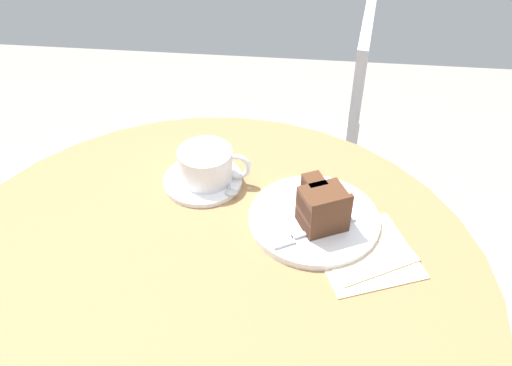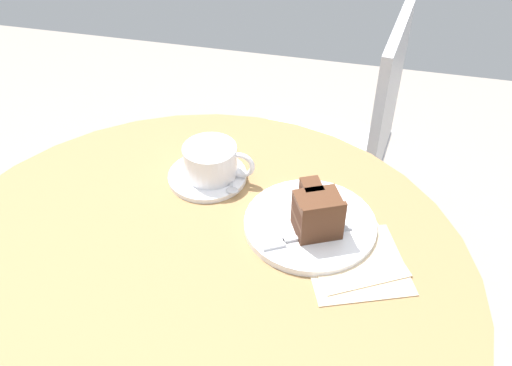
# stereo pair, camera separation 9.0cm
# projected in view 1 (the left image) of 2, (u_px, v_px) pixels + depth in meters

# --- Properties ---
(cafe_table) EXTENTS (0.86, 0.86, 0.75)m
(cafe_table) POSITION_uv_depth(u_px,v_px,m) (208.00, 324.00, 0.87)
(cafe_table) COLOR olive
(cafe_table) RESTS_ON ground
(saucer) EXTENTS (0.14, 0.14, 0.01)m
(saucer) POSITION_uv_depth(u_px,v_px,m) (203.00, 180.00, 0.96)
(saucer) COLOR white
(saucer) RESTS_ON cafe_table
(coffee_cup) EXTENTS (0.13, 0.09, 0.06)m
(coffee_cup) POSITION_uv_depth(u_px,v_px,m) (207.00, 164.00, 0.94)
(coffee_cup) COLOR white
(coffee_cup) RESTS_ON saucer
(teaspoon) EXTENTS (0.04, 0.10, 0.00)m
(teaspoon) POSITION_uv_depth(u_px,v_px,m) (229.00, 182.00, 0.94)
(teaspoon) COLOR #B7B7BC
(teaspoon) RESTS_ON saucer
(cake_plate) EXTENTS (0.21, 0.21, 0.01)m
(cake_plate) POSITION_uv_depth(u_px,v_px,m) (314.00, 219.00, 0.88)
(cake_plate) COLOR white
(cake_plate) RESTS_ON cafe_table
(cake_slice) EXTENTS (0.09, 0.10, 0.07)m
(cake_slice) POSITION_uv_depth(u_px,v_px,m) (322.00, 207.00, 0.84)
(cake_slice) COLOR #422619
(cake_slice) RESTS_ON cake_plate
(fork) EXTENTS (0.14, 0.08, 0.00)m
(fork) POSITION_uv_depth(u_px,v_px,m) (304.00, 234.00, 0.84)
(fork) COLOR #B7B7BC
(fork) RESTS_ON cake_plate
(napkin) EXTENTS (0.19, 0.20, 0.00)m
(napkin) POSITION_uv_depth(u_px,v_px,m) (362.00, 249.00, 0.83)
(napkin) COLOR beige
(napkin) RESTS_ON cafe_table
(cafe_chair) EXTENTS (0.42, 0.42, 0.85)m
(cafe_chair) POSITION_uv_depth(u_px,v_px,m) (319.00, 134.00, 1.51)
(cafe_chair) COLOR #BCBCC1
(cafe_chair) RESTS_ON ground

